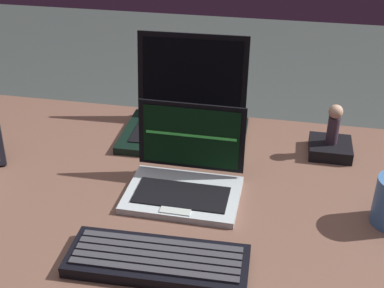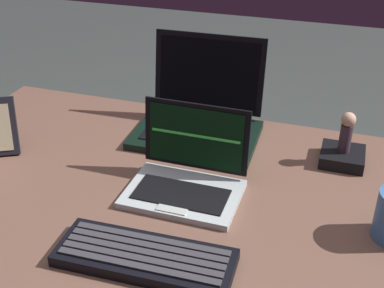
% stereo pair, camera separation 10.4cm
% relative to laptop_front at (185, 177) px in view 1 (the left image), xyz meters
% --- Properties ---
extents(desk, '(1.40, 0.81, 0.76)m').
position_rel_laptop_front_xyz_m(desk, '(0.02, -0.02, -0.12)').
color(desk, brown).
rests_on(desk, ground).
extents(laptop_front, '(0.25, 0.19, 0.18)m').
position_rel_laptop_front_xyz_m(laptop_front, '(0.00, 0.00, 0.00)').
color(laptop_front, '#B3C0C2').
rests_on(laptop_front, desk).
extents(laptop_rear, '(0.32, 0.26, 0.24)m').
position_rel_laptop_front_xyz_m(laptop_rear, '(-0.05, 0.27, 0.01)').
color(laptop_rear, black).
rests_on(laptop_rear, desk).
extents(external_keyboard, '(0.33, 0.13, 0.03)m').
position_rel_laptop_front_xyz_m(external_keyboard, '(-0.00, -0.24, -0.02)').
color(external_keyboard, black).
rests_on(external_keyboard, desk).
extents(figurine_stand, '(0.10, 0.10, 0.03)m').
position_rel_laptop_front_xyz_m(figurine_stand, '(0.32, 0.23, -0.02)').
color(figurine_stand, black).
rests_on(figurine_stand, desk).
extents(figurine, '(0.03, 0.03, 0.10)m').
position_rel_laptop_front_xyz_m(figurine, '(0.32, 0.23, 0.05)').
color(figurine, '#382A37').
rests_on(figurine, figurine_stand).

